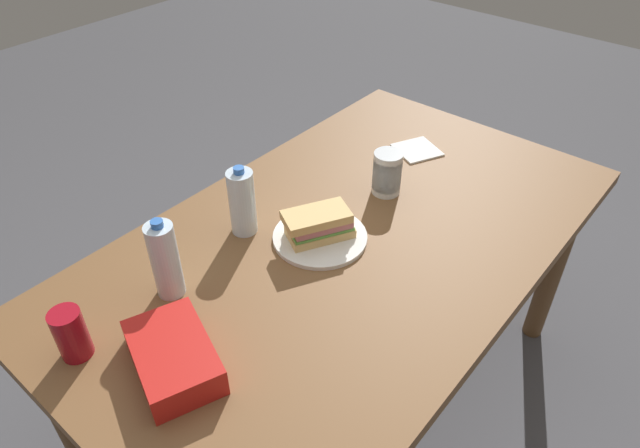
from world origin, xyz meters
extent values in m
plane|color=#4C4C51|center=(0.00, 0.00, 0.00)|extent=(8.00, 8.00, 0.00)
cube|color=brown|center=(0.00, 0.00, 0.71)|extent=(1.59, 0.92, 0.04)
cylinder|color=brown|center=(-0.71, -0.38, 0.34)|extent=(0.07, 0.07, 0.69)
cylinder|color=brown|center=(0.71, -0.38, 0.34)|extent=(0.07, 0.07, 0.69)
cylinder|color=brown|center=(-0.71, 0.38, 0.34)|extent=(0.07, 0.07, 0.69)
cylinder|color=white|center=(0.05, -0.05, 0.73)|extent=(0.25, 0.25, 0.01)
cube|color=#DBB26B|center=(0.05, -0.05, 0.75)|extent=(0.19, 0.16, 0.02)
cube|color=#599E3F|center=(0.05, -0.05, 0.77)|extent=(0.18, 0.15, 0.01)
cube|color=#C6727A|center=(0.05, -0.05, 0.78)|extent=(0.18, 0.15, 0.02)
cube|color=yellow|center=(0.05, -0.05, 0.80)|extent=(0.17, 0.14, 0.01)
cube|color=#DBB26B|center=(0.07, -0.05, 0.81)|extent=(0.19, 0.16, 0.02)
cylinder|color=maroon|center=(0.68, -0.20, 0.79)|extent=(0.07, 0.07, 0.12)
cube|color=red|center=(0.57, -0.01, 0.76)|extent=(0.22, 0.27, 0.07)
cylinder|color=silver|center=(0.16, -0.23, 0.82)|extent=(0.07, 0.07, 0.18)
cylinder|color=blue|center=(0.16, -0.23, 0.92)|extent=(0.03, 0.03, 0.02)
cylinder|color=silver|center=(-0.24, -0.04, 0.78)|extent=(0.08, 0.08, 0.09)
cylinder|color=silver|center=(-0.24, -0.04, 0.79)|extent=(0.08, 0.08, 0.09)
cylinder|color=silver|center=(-0.24, -0.04, 0.81)|extent=(0.08, 0.08, 0.09)
cylinder|color=silver|center=(0.43, -0.19, 0.83)|extent=(0.07, 0.07, 0.20)
cylinder|color=blue|center=(0.43, -0.19, 0.93)|extent=(0.03, 0.03, 0.02)
cube|color=white|center=(-0.50, -0.09, 0.73)|extent=(0.17, 0.17, 0.01)
camera|label=1|loc=(0.94, 0.70, 1.70)|focal=31.94mm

